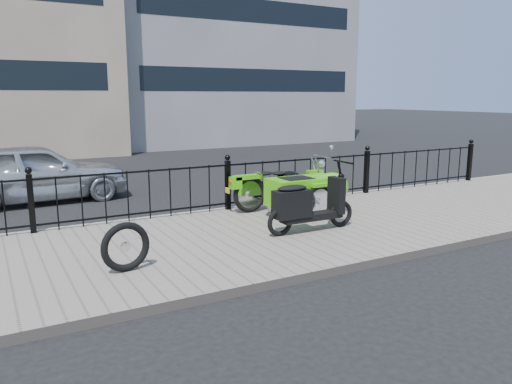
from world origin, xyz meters
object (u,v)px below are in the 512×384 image
spare_tire (126,247)px  sedan_car (35,173)px  motorcycle_sidecar (307,189)px  scooter (306,206)px

spare_tire → sedan_car: sedan_car is taller
motorcycle_sidecar → sedan_car: 5.99m
motorcycle_sidecar → scooter: size_ratio=1.37×
scooter → spare_tire: size_ratio=2.60×
motorcycle_sidecar → scooter: bearing=-125.2°
motorcycle_sidecar → scooter: 1.29m
motorcycle_sidecar → sedan_car: size_ratio=0.59×
motorcycle_sidecar → scooter: (-0.74, -1.06, -0.04)m
spare_tire → motorcycle_sidecar: bearing=21.5°
scooter → spare_tire: 3.07m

